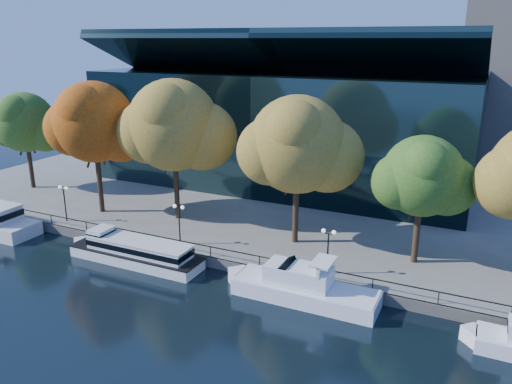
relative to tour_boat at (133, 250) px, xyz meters
The scene contains 14 objects.
ground 7.29m from the tour_boat, ahead, with size 160.00×160.00×0.00m, color black.
promenade 36.17m from the tour_boat, 78.62° to the left, with size 90.00×67.08×1.00m.
railing 7.54m from the tour_boat, 18.05° to the left, with size 88.20×0.08×0.99m.
convention_building 31.87m from the tour_boat, 84.20° to the left, with size 50.00×24.57×21.43m.
tour_boat is the anchor object (origin of this frame).
cruiser_near 16.70m from the tour_boat, ahead, with size 13.08×3.37×3.79m.
tree_0 29.34m from the tour_boat, 156.19° to the left, with size 9.73×7.98×12.73m.
tree_1 16.41m from the tour_boat, 143.51° to the left, with size 11.24×9.21×14.94m.
tree_2 13.98m from the tour_boat, 97.14° to the left, with size 12.28×10.07×15.37m.
tree_3 18.42m from the tour_boat, 34.06° to the left, with size 11.56×9.48×14.42m.
tree_4 27.23m from the tour_boat, 20.50° to the left, with size 8.78×7.20×11.53m.
lamp_0 12.74m from the tour_boat, 163.29° to the left, with size 1.26×0.36×4.03m.
lamp_1 5.42m from the tour_boat, 50.25° to the left, with size 1.26×0.36×4.03m.
lamp_2 18.50m from the tour_boat, 11.27° to the left, with size 1.26×0.36×4.03m.
Camera 1 is at (21.93, -33.18, 20.33)m, focal length 35.00 mm.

